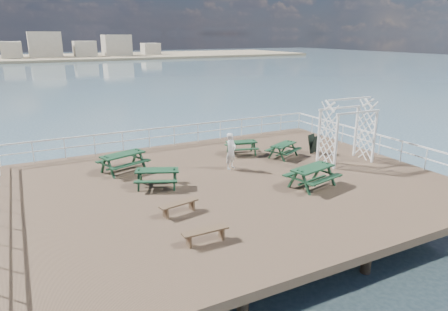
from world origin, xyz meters
TOP-DOWN VIEW (x-y plane):
  - ground at (0.00, 0.00)m, footprint 18.00×14.00m
  - sea_backdrop at (12.54, 134.07)m, footprint 300.00×300.00m
  - railing at (-0.07, 2.57)m, footprint 17.77×13.76m
  - picnic_table_a at (-3.74, 3.51)m, footprint 2.37×2.12m
  - picnic_table_b at (2.49, 3.45)m, footprint 1.88×1.66m
  - picnic_table_c at (4.15, 1.99)m, footprint 2.02×1.87m
  - picnic_table_d at (-2.95, 0.92)m, footprint 2.15×1.98m
  - picnic_table_e at (2.79, -1.99)m, footprint 2.27×1.98m
  - flat_bench_near at (-3.10, -1.94)m, footprint 1.49×0.62m
  - flat_bench_far at (-3.12, -4.22)m, footprint 1.46×0.35m
  - trellis_arbor at (6.40, -0.07)m, footprint 2.62×1.48m
  - sandwich_board at (6.05, 1.89)m, footprint 0.72×0.63m
  - person at (0.86, 1.57)m, footprint 0.75×0.65m

SIDE VIEW (x-z plane):
  - sea_backdrop at x=12.54m, z-range -5.11..4.09m
  - ground at x=0.00m, z-range -0.30..0.00m
  - flat_bench_near at x=-3.10m, z-range 0.10..0.52m
  - flat_bench_far at x=-3.12m, z-range 0.10..0.52m
  - sandwich_board at x=6.05m, z-range -0.01..0.98m
  - picnic_table_b at x=2.49m, z-range 0.11..0.88m
  - picnic_table_c at x=4.15m, z-range 0.11..0.90m
  - picnic_table_d at x=-2.95m, z-range 0.12..0.96m
  - picnic_table_e at x=2.79m, z-range 0.13..1.09m
  - picnic_table_a at x=-3.74m, z-range 0.13..1.10m
  - person at x=0.86m, z-range 0.00..1.72m
  - railing at x=-0.07m, z-range 0.32..1.42m
  - trellis_arbor at x=6.40m, z-range -0.18..3.00m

